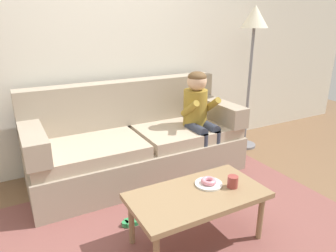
# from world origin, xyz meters

# --- Properties ---
(ground) EXTENTS (10.00, 10.00, 0.00)m
(ground) POSITION_xyz_m (0.00, 0.00, 0.00)
(ground) COLOR brown
(wall_back) EXTENTS (8.00, 0.10, 2.80)m
(wall_back) POSITION_xyz_m (0.00, 1.40, 1.40)
(wall_back) COLOR silver
(wall_back) RESTS_ON ground
(area_rug) EXTENTS (2.96, 2.08, 0.01)m
(area_rug) POSITION_xyz_m (0.00, -0.25, 0.01)
(area_rug) COLOR brown
(area_rug) RESTS_ON ground
(couch) EXTENTS (2.22, 0.90, 0.99)m
(couch) POSITION_xyz_m (0.09, 0.85, 0.35)
(couch) COLOR tan
(couch) RESTS_ON ground
(coffee_table) EXTENTS (1.00, 0.54, 0.42)m
(coffee_table) POSITION_xyz_m (0.05, -0.39, 0.38)
(coffee_table) COLOR #937551
(coffee_table) RESTS_ON ground
(person_child) EXTENTS (0.34, 0.58, 1.10)m
(person_child) POSITION_xyz_m (0.75, 0.64, 0.67)
(person_child) COLOR olive
(person_child) RESTS_ON ground
(plate) EXTENTS (0.21, 0.21, 0.01)m
(plate) POSITION_xyz_m (0.19, -0.33, 0.43)
(plate) COLOR white
(plate) RESTS_ON coffee_table
(donut) EXTENTS (0.16, 0.16, 0.04)m
(donut) POSITION_xyz_m (0.19, -0.33, 0.45)
(donut) COLOR pink
(donut) RESTS_ON plate
(mug) EXTENTS (0.08, 0.08, 0.09)m
(mug) POSITION_xyz_m (0.33, -0.44, 0.47)
(mug) COLOR #993D38
(mug) RESTS_ON coffee_table
(toy_controller) EXTENTS (0.23, 0.09, 0.05)m
(toy_controller) POSITION_xyz_m (-0.28, 0.03, 0.03)
(toy_controller) COLOR #339E56
(toy_controller) RESTS_ON ground
(floor_lamp) EXTENTS (0.33, 0.33, 1.78)m
(floor_lamp) POSITION_xyz_m (1.67, 0.89, 1.46)
(floor_lamp) COLOR slate
(floor_lamp) RESTS_ON ground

